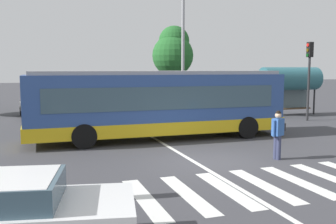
{
  "coord_description": "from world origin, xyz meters",
  "views": [
    {
      "loc": [
        -5.43,
        -11.82,
        3.16
      ],
      "look_at": [
        -0.13,
        3.73,
        1.3
      ],
      "focal_mm": 41.11,
      "sensor_mm": 36.0,
      "label": 1
    }
  ],
  "objects_px": {
    "parked_car_black": "(155,102)",
    "traffic_light_far_corner": "(309,68)",
    "city_transit_bus": "(158,104)",
    "pedestrian_crossing_street": "(278,132)",
    "bus_stop_shelter": "(290,80)",
    "twin_arm_street_lamp": "(183,25)",
    "parked_car_silver": "(75,104)",
    "background_tree_right": "(173,52)",
    "parked_car_champagne": "(119,103)",
    "parked_car_white": "(36,106)"
  },
  "relations": [
    {
      "from": "parked_car_white",
      "to": "parked_car_black",
      "type": "relative_size",
      "value": 1.0
    },
    {
      "from": "city_transit_bus",
      "to": "traffic_light_far_corner",
      "type": "xyz_separation_m",
      "value": [
        10.42,
        2.89,
        1.59
      ]
    },
    {
      "from": "background_tree_right",
      "to": "parked_car_white",
      "type": "bearing_deg",
      "value": -164.64
    },
    {
      "from": "traffic_light_far_corner",
      "to": "city_transit_bus",
      "type": "bearing_deg",
      "value": -164.49
    },
    {
      "from": "city_transit_bus",
      "to": "twin_arm_street_lamp",
      "type": "bearing_deg",
      "value": 60.88
    },
    {
      "from": "twin_arm_street_lamp",
      "to": "background_tree_right",
      "type": "height_order",
      "value": "twin_arm_street_lamp"
    },
    {
      "from": "pedestrian_crossing_street",
      "to": "parked_car_black",
      "type": "relative_size",
      "value": 0.37
    },
    {
      "from": "parked_car_silver",
      "to": "parked_car_champagne",
      "type": "bearing_deg",
      "value": -4.01
    },
    {
      "from": "parked_car_silver",
      "to": "parked_car_champagne",
      "type": "distance_m",
      "value": 2.96
    },
    {
      "from": "city_transit_bus",
      "to": "pedestrian_crossing_street",
      "type": "distance_m",
      "value": 5.86
    },
    {
      "from": "parked_car_white",
      "to": "bus_stop_shelter",
      "type": "bearing_deg",
      "value": -14.58
    },
    {
      "from": "parked_car_black",
      "to": "background_tree_right",
      "type": "height_order",
      "value": "background_tree_right"
    },
    {
      "from": "pedestrian_crossing_street",
      "to": "parked_car_champagne",
      "type": "relative_size",
      "value": 0.37
    },
    {
      "from": "parked_car_white",
      "to": "twin_arm_street_lamp",
      "type": "height_order",
      "value": "twin_arm_street_lamp"
    },
    {
      "from": "pedestrian_crossing_street",
      "to": "bus_stop_shelter",
      "type": "height_order",
      "value": "bus_stop_shelter"
    },
    {
      "from": "parked_car_champagne",
      "to": "traffic_light_far_corner",
      "type": "height_order",
      "value": "traffic_light_far_corner"
    },
    {
      "from": "parked_car_champagne",
      "to": "background_tree_right",
      "type": "relative_size",
      "value": 0.71
    },
    {
      "from": "parked_car_black",
      "to": "traffic_light_far_corner",
      "type": "xyz_separation_m",
      "value": [
        7.66,
        -6.82,
        2.41
      ]
    },
    {
      "from": "bus_stop_shelter",
      "to": "twin_arm_street_lamp",
      "type": "height_order",
      "value": "twin_arm_street_lamp"
    },
    {
      "from": "parked_car_silver",
      "to": "twin_arm_street_lamp",
      "type": "relative_size",
      "value": 0.48
    },
    {
      "from": "parked_car_black",
      "to": "parked_car_champagne",
      "type": "bearing_deg",
      "value": 178.67
    },
    {
      "from": "parked_car_silver",
      "to": "parked_car_black",
      "type": "xyz_separation_m",
      "value": [
        5.5,
        -0.27,
        0.0
      ]
    },
    {
      "from": "parked_car_black",
      "to": "bus_stop_shelter",
      "type": "bearing_deg",
      "value": -26.77
    },
    {
      "from": "parked_car_black",
      "to": "pedestrian_crossing_street",
      "type": "bearing_deg",
      "value": -90.15
    },
    {
      "from": "city_transit_bus",
      "to": "parked_car_white",
      "type": "relative_size",
      "value": 2.51
    },
    {
      "from": "bus_stop_shelter",
      "to": "twin_arm_street_lamp",
      "type": "xyz_separation_m",
      "value": [
        -7.24,
        1.24,
        3.48
      ]
    },
    {
      "from": "pedestrian_crossing_street",
      "to": "parked_car_black",
      "type": "distance_m",
      "value": 14.86
    },
    {
      "from": "pedestrian_crossing_street",
      "to": "traffic_light_far_corner",
      "type": "height_order",
      "value": "traffic_light_far_corner"
    },
    {
      "from": "parked_car_silver",
      "to": "background_tree_right",
      "type": "xyz_separation_m",
      "value": [
        7.93,
        2.65,
        3.73
      ]
    },
    {
      "from": "pedestrian_crossing_street",
      "to": "parked_car_silver",
      "type": "distance_m",
      "value": 16.08
    },
    {
      "from": "parked_car_champagne",
      "to": "background_tree_right",
      "type": "distance_m",
      "value": 6.85
    },
    {
      "from": "parked_car_white",
      "to": "bus_stop_shelter",
      "type": "xyz_separation_m",
      "value": [
        16.23,
        -4.22,
        1.65
      ]
    },
    {
      "from": "twin_arm_street_lamp",
      "to": "parked_car_silver",
      "type": "bearing_deg",
      "value": 153.87
    },
    {
      "from": "parked_car_silver",
      "to": "parked_car_black",
      "type": "relative_size",
      "value": 0.99
    },
    {
      "from": "parked_car_silver",
      "to": "bus_stop_shelter",
      "type": "relative_size",
      "value": 1.09
    },
    {
      "from": "pedestrian_crossing_street",
      "to": "background_tree_right",
      "type": "xyz_separation_m",
      "value": [
        2.48,
        17.77,
        3.53
      ]
    },
    {
      "from": "parked_car_black",
      "to": "city_transit_bus",
      "type": "bearing_deg",
      "value": -105.89
    },
    {
      "from": "parked_car_black",
      "to": "parked_car_silver",
      "type": "bearing_deg",
      "value": 177.23
    },
    {
      "from": "parked_car_champagne",
      "to": "pedestrian_crossing_street",
      "type": "bearing_deg",
      "value": -80.46
    },
    {
      "from": "city_transit_bus",
      "to": "twin_arm_street_lamp",
      "type": "xyz_separation_m",
      "value": [
        3.78,
        6.78,
        4.31
      ]
    },
    {
      "from": "parked_car_white",
      "to": "parked_car_champagne",
      "type": "xyz_separation_m",
      "value": [
        5.43,
        0.0,
        0.0
      ]
    },
    {
      "from": "city_transit_bus",
      "to": "pedestrian_crossing_street",
      "type": "relative_size",
      "value": 6.77
    },
    {
      "from": "pedestrian_crossing_street",
      "to": "bus_stop_shelter",
      "type": "relative_size",
      "value": 0.41
    },
    {
      "from": "city_transit_bus",
      "to": "parked_car_white",
      "type": "xyz_separation_m",
      "value": [
        -5.21,
        9.77,
        -0.82
      ]
    },
    {
      "from": "parked_car_white",
      "to": "traffic_light_far_corner",
      "type": "height_order",
      "value": "traffic_light_far_corner"
    },
    {
      "from": "parked_car_champagne",
      "to": "parked_car_black",
      "type": "relative_size",
      "value": 0.99
    },
    {
      "from": "parked_car_white",
      "to": "parked_car_silver",
      "type": "relative_size",
      "value": 1.0
    },
    {
      "from": "pedestrian_crossing_street",
      "to": "parked_car_white",
      "type": "distance_m",
      "value": 16.89
    },
    {
      "from": "parked_car_black",
      "to": "twin_arm_street_lamp",
      "type": "relative_size",
      "value": 0.48
    },
    {
      "from": "bus_stop_shelter",
      "to": "parked_car_white",
      "type": "bearing_deg",
      "value": 165.42
    }
  ]
}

